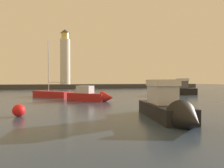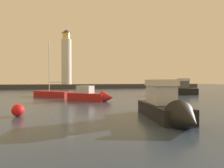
% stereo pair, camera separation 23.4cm
% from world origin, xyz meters
% --- Properties ---
extents(ground_plane, '(220.00, 220.00, 0.00)m').
position_xyz_m(ground_plane, '(0.00, 30.59, 0.00)').
color(ground_plane, '#2D3D51').
extents(breakwater, '(88.87, 5.73, 1.44)m').
position_xyz_m(breakwater, '(0.00, 61.19, 0.72)').
color(breakwater, '#423F3D').
rests_on(breakwater, ground_plane).
extents(lighthouse, '(3.23, 3.23, 18.11)m').
position_xyz_m(lighthouse, '(-4.41, 61.19, 10.02)').
color(lighthouse, silver).
rests_on(lighthouse, breakwater).
extents(motorboat_0, '(2.95, 7.19, 3.09)m').
position_xyz_m(motorboat_0, '(1.00, 8.48, 0.83)').
color(motorboat_0, black).
rests_on(motorboat_0, ground_plane).
extents(motorboat_1, '(5.87, 5.64, 2.20)m').
position_xyz_m(motorboat_1, '(-1.95, 21.57, 0.65)').
color(motorboat_1, '#B21E1E').
rests_on(motorboat_1, ground_plane).
extents(motorboat_2, '(7.73, 4.11, 3.38)m').
position_xyz_m(motorboat_2, '(14.91, 28.49, 0.87)').
color(motorboat_2, black).
rests_on(motorboat_2, ground_plane).
extents(sailboat_moored, '(6.12, 6.16, 8.91)m').
position_xyz_m(sailboat_moored, '(-7.19, 28.72, 0.51)').
color(sailboat_moored, '#B21E1E').
rests_on(sailboat_moored, ground_plane).
extents(mooring_buoy, '(0.88, 0.88, 0.88)m').
position_xyz_m(mooring_buoy, '(-8.68, 12.45, 0.44)').
color(mooring_buoy, red).
rests_on(mooring_buoy, ground_plane).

